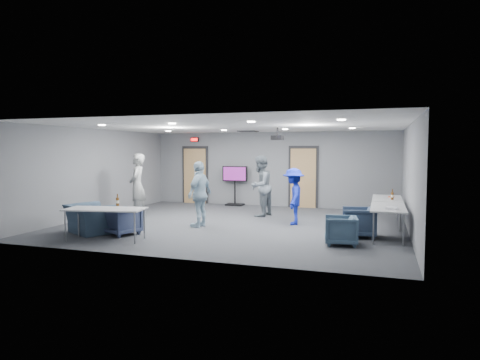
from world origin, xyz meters
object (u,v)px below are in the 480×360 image
(person_b, at_px, (260,186))
(table_right_b, at_px, (388,208))
(chair_front_a, at_px, (123,221))
(bottle_front, at_px, (118,201))
(person_d, at_px, (293,196))
(projector, at_px, (277,137))
(chair_front_b, at_px, (90,219))
(bottle_right, at_px, (392,196))
(tv_stand, at_px, (235,183))
(chair_right_c, at_px, (341,230))
(person_a, at_px, (137,186))
(table_front_left, at_px, (105,210))
(chair_right_b, at_px, (359,222))
(table_right_a, at_px, (387,200))
(person_c, at_px, (200,194))

(person_b, distance_m, table_right_b, 4.32)
(chair_front_a, bearing_deg, bottle_front, 118.40)
(person_b, bearing_deg, person_d, 61.46)
(table_right_b, bearing_deg, person_d, 66.55)
(chair_front_a, xyz_separation_m, projector, (3.09, 3.10, 2.07))
(chair_front_a, distance_m, chair_front_b, 0.87)
(chair_front_b, height_order, bottle_right, bottle_right)
(person_b, bearing_deg, tv_stand, -131.03)
(chair_right_c, distance_m, chair_front_b, 6.02)
(person_a, height_order, projector, projector)
(person_a, xyz_separation_m, table_front_left, (1.08, -3.10, -0.29))
(person_b, height_order, chair_front_a, person_b)
(chair_front_a, height_order, tv_stand, tv_stand)
(person_a, height_order, chair_right_b, person_a)
(chair_right_c, distance_m, table_right_a, 3.20)
(person_a, distance_m, table_right_a, 7.27)
(table_front_left, height_order, bottle_right, bottle_right)
(person_d, xyz_separation_m, chair_front_b, (-4.52, -2.80, -0.42))
(person_a, xyz_separation_m, chair_right_c, (6.20, -1.90, -0.66))
(person_d, xyz_separation_m, table_right_a, (2.44, 0.84, -0.09))
(person_c, xyz_separation_m, table_right_a, (4.75, 1.98, -0.19))
(chair_right_c, distance_m, chair_front_a, 5.15)
(table_right_b, bearing_deg, chair_right_c, 139.19)
(person_c, relative_size, person_d, 1.13)
(person_d, distance_m, chair_right_b, 2.20)
(person_b, relative_size, bottle_front, 6.56)
(chair_right_b, distance_m, tv_stand, 6.52)
(person_c, xyz_separation_m, chair_front_b, (-2.21, -1.65, -0.52))
(person_a, bearing_deg, bottle_right, 76.40)
(chair_right_b, height_order, bottle_front, bottle_front)
(person_d, xyz_separation_m, tv_stand, (-2.86, 3.35, 0.05))
(person_a, distance_m, bottle_right, 7.33)
(person_a, distance_m, table_front_left, 3.30)
(tv_stand, bearing_deg, table_right_a, -25.35)
(table_front_left, relative_size, bottle_right, 6.64)
(bottle_right, xyz_separation_m, tv_stand, (-5.43, 2.92, -0.01))
(table_right_a, bearing_deg, chair_right_c, 162.17)
(chair_right_c, xyz_separation_m, table_right_b, (0.97, 1.13, 0.37))
(person_b, relative_size, projector, 5.30)
(person_c, height_order, chair_right_c, person_c)
(chair_right_b, xyz_separation_m, table_right_a, (0.65, 2.03, 0.34))
(person_a, relative_size, table_front_left, 1.03)
(chair_right_c, bearing_deg, chair_right_b, 154.85)
(chair_front_b, bearing_deg, person_b, -101.97)
(person_d, xyz_separation_m, table_right_b, (2.44, -1.06, -0.09))
(person_d, bearing_deg, chair_right_c, 24.18)
(projector, bearing_deg, chair_right_c, -47.82)
(chair_right_b, bearing_deg, chair_right_c, -23.31)
(person_c, relative_size, chair_front_a, 2.41)
(tv_stand, bearing_deg, table_front_left, -96.65)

